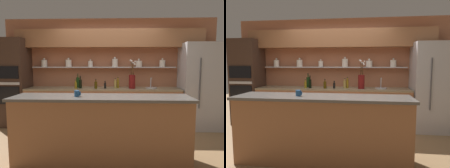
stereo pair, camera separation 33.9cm
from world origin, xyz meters
TOP-DOWN VIEW (x-y plane):
  - ground_plane at (0.00, 0.00)m, footprint 12.00×12.00m
  - back_wall_unit at (-0.00, 1.53)m, footprint 5.20×0.44m
  - back_counter_unit at (-0.13, 1.24)m, footprint 3.60×0.62m
  - island_counter at (0.00, -0.54)m, footprint 2.64×0.61m
  - refrigerator at (2.15, 1.20)m, footprint 0.91×0.73m
  - oven_tower at (-2.27, 1.24)m, footprint 0.65×0.64m
  - flower_vase at (0.56, 1.19)m, footprint 0.16×0.16m
  - sink_fixture at (1.02, 1.25)m, footprint 0.26×0.26m
  - bottle_sauce_0 at (-0.07, 1.15)m, footprint 0.05×0.05m
  - bottle_oil_1 at (-0.28, 1.10)m, footprint 0.07×0.07m
  - bottle_wine_2 at (-0.65, 1.15)m, footprint 0.07×0.07m
  - bottle_wine_3 at (-0.74, 1.32)m, footprint 0.08×0.08m
  - bottle_oil_4 at (-0.75, 1.11)m, footprint 0.05×0.05m
  - bottle_spirit_5 at (0.17, 1.23)m, footprint 0.06×0.06m
  - bottle_oil_6 at (0.23, 1.27)m, footprint 0.06×0.06m
  - coffee_mug at (-0.36, -0.57)m, footprint 0.10×0.08m

SIDE VIEW (x-z plane):
  - ground_plane at x=0.00m, z-range 0.00..0.00m
  - back_counter_unit at x=-0.13m, z-range 0.00..0.92m
  - island_counter at x=0.00m, z-range 0.00..1.02m
  - sink_fixture at x=1.02m, z-range 0.82..1.07m
  - refrigerator at x=2.15m, z-range 0.00..1.96m
  - bottle_sauce_0 at x=-0.07m, z-range 0.90..1.08m
  - bottle_oil_4 at x=-0.75m, z-range 0.90..1.11m
  - bottle_oil_1 at x=-0.28m, z-range 0.89..1.12m
  - bottle_spirit_5 at x=0.17m, z-range 0.90..1.13m
  - bottle_oil_6 at x=0.23m, z-range 0.90..1.15m
  - bottle_wine_2 at x=-0.65m, z-range 0.88..1.18m
  - oven_tower at x=-2.27m, z-range 0.00..2.09m
  - bottle_wine_3 at x=-0.74m, z-range 0.88..1.22m
  - coffee_mug at x=-0.36m, z-range 1.02..1.11m
  - flower_vase at x=0.56m, z-range 0.78..1.45m
  - back_wall_unit at x=0.00m, z-range 0.25..2.85m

